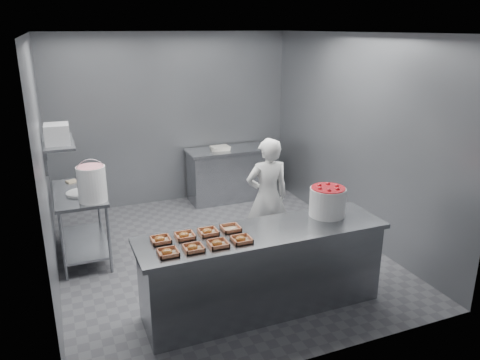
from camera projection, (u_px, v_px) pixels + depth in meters
name	position (u px, v px, depth m)	size (l,w,h in m)	color
floor	(220.00, 254.00, 6.20)	(4.50, 4.50, 0.00)	#4C4C51
ceiling	(217.00, 33.00, 5.32)	(4.50, 4.50, 0.00)	white
wall_back	(173.00, 120.00, 7.74)	(4.00, 0.04, 2.80)	slate
wall_left	(44.00, 169.00, 5.04)	(0.04, 4.50, 2.80)	slate
wall_right	(354.00, 138.00, 6.48)	(0.04, 4.50, 2.80)	slate
service_counter	(263.00, 270.00, 4.87)	(2.60, 0.70, 0.90)	slate
prep_table	(81.00, 214.00, 5.95)	(0.60, 1.20, 0.90)	slate
back_counter	(231.00, 174.00, 8.05)	(1.50, 0.60, 0.90)	slate
wall_shelf	(58.00, 142.00, 5.59)	(0.35, 0.90, 0.03)	slate
tray_0	(168.00, 252.00, 4.23)	(0.19, 0.18, 0.06)	tan
tray_1	(193.00, 248.00, 4.31)	(0.19, 0.18, 0.06)	tan
tray_2	(218.00, 243.00, 4.40)	(0.19, 0.18, 0.06)	tan
tray_3	(241.00, 239.00, 4.49)	(0.19, 0.18, 0.06)	tan
tray_4	(160.00, 240.00, 4.48)	(0.19, 0.18, 0.06)	tan
tray_5	(185.00, 235.00, 4.57)	(0.19, 0.18, 0.06)	tan
tray_6	(208.00, 232.00, 4.65)	(0.19, 0.18, 0.06)	tan
tray_7	(231.00, 228.00, 4.74)	(0.19, 0.18, 0.04)	tan
worker	(267.00, 197.00, 6.04)	(0.57, 0.37, 1.55)	white
strawberry_tub	(327.00, 201.00, 5.07)	(0.39, 0.39, 0.32)	silver
glaze_bucket	(92.00, 183.00, 5.48)	(0.35, 0.33, 0.51)	silver
bucket_lid	(81.00, 193.00, 5.77)	(0.35, 0.35, 0.03)	silver
rag	(72.00, 181.00, 6.22)	(0.13, 0.11, 0.02)	#CCB28C
appliance	(57.00, 134.00, 5.42)	(0.27, 0.31, 0.23)	gray
paper_stack	(220.00, 148.00, 7.83)	(0.30, 0.22, 0.06)	silver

